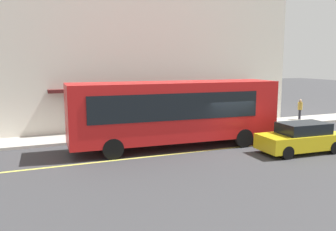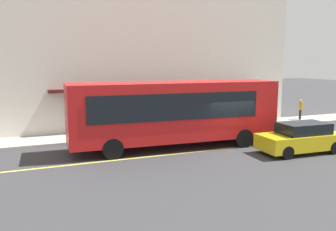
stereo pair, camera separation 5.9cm
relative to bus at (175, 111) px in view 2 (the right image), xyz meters
name	(u,v)px [view 2 (the right image)]	position (x,y,z in m)	size (l,w,h in m)	color
ground	(230,148)	(2.62, -1.21, -1.99)	(120.00, 120.00, 0.00)	#38383A
sidewalk	(188,129)	(2.62, 3.98, -1.91)	(80.00, 2.56, 0.15)	#B2ADA3
lane_centre_stripe	(230,148)	(2.62, -1.21, -1.98)	(36.00, 0.16, 0.01)	#D8D14C
storefront_building	(138,44)	(1.13, 9.96, 3.90)	(20.43, 10.01, 11.79)	silver
bus	(175,111)	(0.00, 0.00, 0.00)	(11.23, 3.04, 3.50)	red
traffic_light	(123,96)	(-1.97, 3.17, 0.55)	(0.30, 0.52, 3.20)	#2D2D33
car_yellow	(301,138)	(5.45, -3.33, -1.24)	(4.37, 2.00, 1.52)	yellow
pedestrian_waiting	(300,108)	(12.11, 4.00, -0.92)	(0.34, 0.34, 1.54)	black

